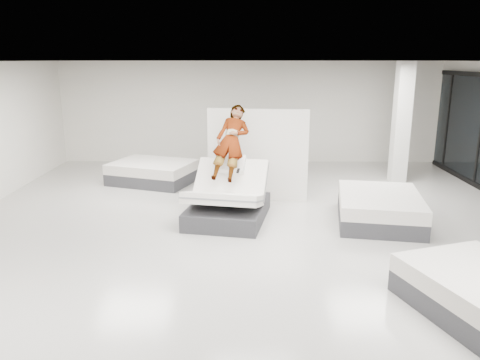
# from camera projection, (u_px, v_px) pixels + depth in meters

# --- Properties ---
(room) EXTENTS (14.00, 14.04, 3.20)m
(room) POSITION_uv_depth(u_px,v_px,m) (255.00, 157.00, 8.09)
(room) COLOR #A8A59F
(room) RESTS_ON ground
(hero_bed) EXTENTS (1.84, 2.23, 1.28)m
(hero_bed) POSITION_uv_depth(u_px,v_px,m) (228.00, 202.00, 9.65)
(hero_bed) COLOR #323337
(hero_bed) RESTS_ON floor
(person) EXTENTS (0.95, 1.75, 1.42)m
(person) POSITION_uv_depth(u_px,v_px,m) (231.00, 156.00, 9.74)
(person) COLOR slate
(person) RESTS_ON hero_bed
(remote) EXTENTS (0.08, 0.15, 0.08)m
(remote) POSITION_uv_depth(u_px,v_px,m) (238.00, 171.00, 9.42)
(remote) COLOR black
(remote) RESTS_ON person
(divider_panel) EXTENTS (2.35, 0.48, 2.14)m
(divider_panel) POSITION_uv_depth(u_px,v_px,m) (257.00, 155.00, 10.93)
(divider_panel) COLOR white
(divider_panel) RESTS_ON floor
(flat_bed_right_far) EXTENTS (1.94, 2.37, 0.59)m
(flat_bed_right_far) POSITION_uv_depth(u_px,v_px,m) (379.00, 208.00, 9.56)
(flat_bed_right_far) COLOR #323337
(flat_bed_right_far) RESTS_ON floor
(flat_bed_left_far) EXTENTS (2.46, 2.14, 0.57)m
(flat_bed_left_far) POSITION_uv_depth(u_px,v_px,m) (153.00, 172.00, 12.61)
(flat_bed_left_far) COLOR #323337
(flat_bed_left_far) RESTS_ON floor
(column) EXTENTS (0.40, 0.40, 3.20)m
(column) POSITION_uv_depth(u_px,v_px,m) (401.00, 123.00, 12.42)
(column) COLOR silver
(column) RESTS_ON floor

